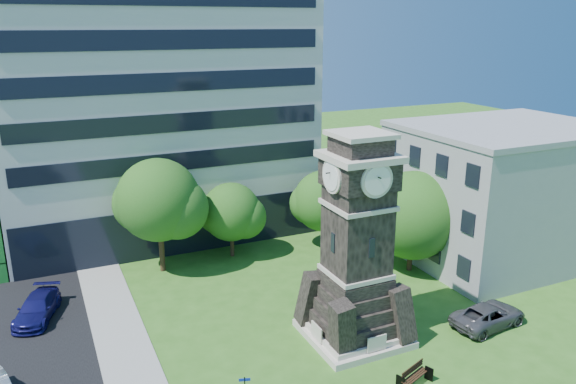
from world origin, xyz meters
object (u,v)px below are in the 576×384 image
clock_tower (356,254)px  car_street_north (37,308)px  park_bench (414,375)px  car_east_lot (488,315)px

clock_tower → car_street_north: bearing=149.0°
clock_tower → park_bench: clock_tower is taller
car_street_north → car_east_lot: size_ratio=0.97×
clock_tower → car_street_north: (-16.83, 10.12, -4.58)m
car_street_north → park_bench: size_ratio=2.54×
car_east_lot → park_bench: bearing=103.7°
park_bench → clock_tower: bearing=74.2°
clock_tower → car_street_north: size_ratio=2.52×
car_street_north → park_bench: car_street_north is taller
clock_tower → car_east_lot: (8.11, -2.37, -4.59)m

